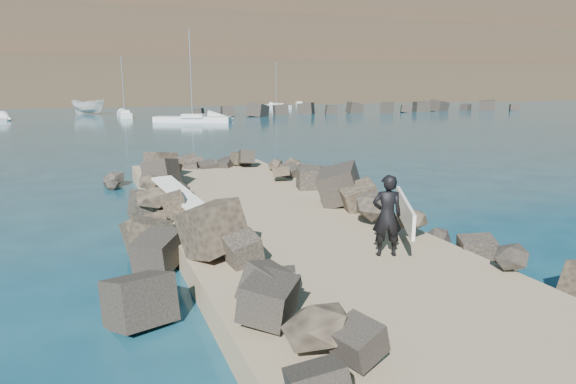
# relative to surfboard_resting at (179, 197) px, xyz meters

# --- Properties ---
(ground) EXTENTS (800.00, 800.00, 0.00)m
(ground) POSITION_rel_surfboard_resting_xyz_m (2.42, -1.58, -1.04)
(ground) COLOR #0F384C
(ground) RESTS_ON ground
(jetty) EXTENTS (6.00, 26.00, 0.60)m
(jetty) POSITION_rel_surfboard_resting_xyz_m (2.42, -3.58, -0.74)
(jetty) COLOR #8C7759
(jetty) RESTS_ON ground
(riprap_left) EXTENTS (2.60, 22.00, 1.00)m
(riprap_left) POSITION_rel_surfboard_resting_xyz_m (-0.48, -3.08, -0.54)
(riprap_left) COLOR black
(riprap_left) RESTS_ON ground
(riprap_right) EXTENTS (2.60, 22.00, 1.00)m
(riprap_right) POSITION_rel_surfboard_resting_xyz_m (5.32, -3.08, -0.54)
(riprap_right) COLOR black
(riprap_right) RESTS_ON ground
(breakwater_secondary) EXTENTS (52.00, 4.00, 1.20)m
(breakwater_secondary) POSITION_rel_surfboard_resting_xyz_m (37.42, 53.42, -0.44)
(breakwater_secondary) COLOR black
(breakwater_secondary) RESTS_ON ground
(headland) EXTENTS (360.00, 140.00, 32.00)m
(headland) POSITION_rel_surfboard_resting_xyz_m (12.42, 158.42, 14.96)
(headland) COLOR #2D4919
(headland) RESTS_ON ground
(surfboard_resting) EXTENTS (1.28, 2.61, 0.08)m
(surfboard_resting) POSITION_rel_surfboard_resting_xyz_m (0.00, 0.00, 0.00)
(surfboard_resting) COLOR white
(surfboard_resting) RESTS_ON riprap_left
(boat_imported) EXTENTS (5.74, 5.39, 2.21)m
(boat_imported) POSITION_rel_surfboard_resting_xyz_m (-1.94, 66.05, 0.06)
(boat_imported) COLOR silver
(boat_imported) RESTS_ON ground
(surfer_with_board) EXTENTS (1.32, 2.05, 1.79)m
(surfer_with_board) POSITION_rel_surfboard_resting_xyz_m (3.58, -5.61, 0.46)
(surfer_with_board) COLOR black
(surfer_with_board) RESTS_ON jetty
(sailboat_b) EXTENTS (1.51, 6.60, 7.99)m
(sailboat_b) POSITION_rel_surfboard_resting_xyz_m (2.35, 56.45, -0.69)
(sailboat_b) COLOR silver
(sailboat_b) RESTS_ON ground
(sailboat_c) EXTENTS (8.65, 5.69, 10.36)m
(sailboat_c) POSITION_rel_surfboard_resting_xyz_m (8.90, 44.09, -0.69)
(sailboat_c) COLOR silver
(sailboat_c) RESTS_ON ground
(sailboat_f) EXTENTS (1.25, 5.09, 6.31)m
(sailboat_f) POSITION_rel_surfboard_resting_xyz_m (40.21, 90.03, -0.69)
(sailboat_f) COLOR silver
(sailboat_f) RESTS_ON ground
(sailboat_d) EXTENTS (3.45, 7.09, 8.39)m
(sailboat_d) POSITION_rel_surfboard_resting_xyz_m (29.44, 72.48, -0.69)
(sailboat_d) COLOR silver
(sailboat_d) RESTS_ON ground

